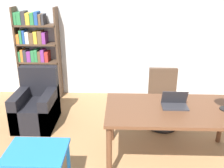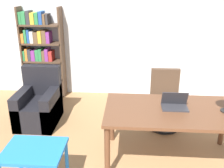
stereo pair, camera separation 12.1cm
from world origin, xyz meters
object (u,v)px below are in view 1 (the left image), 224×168
(laptop, at_px, (175,103))
(office_chair, at_px, (163,101))
(desk, at_px, (173,114))
(bookshelf, at_px, (36,56))
(armchair, at_px, (37,107))
(side_table_blue, at_px, (37,157))

(laptop, xyz_separation_m, office_chair, (-0.00, 0.88, -0.37))
(desk, xyz_separation_m, bookshelf, (-2.41, 2.07, 0.19))
(laptop, height_order, armchair, laptop)
(laptop, relative_size, office_chair, 0.35)
(side_table_blue, distance_m, armchair, 1.67)
(desk, bearing_deg, office_chair, 88.79)
(bookshelf, bearing_deg, office_chair, -25.01)
(side_table_blue, bearing_deg, laptop, 24.77)
(bookshelf, bearing_deg, side_table_blue, -73.55)
(laptop, height_order, bookshelf, bookshelf)
(armchair, xyz_separation_m, bookshelf, (-0.31, 1.18, 0.56))
(laptop, distance_m, office_chair, 0.95)
(side_table_blue, bearing_deg, bookshelf, 106.45)
(office_chair, height_order, armchair, office_chair)
(desk, distance_m, side_table_blue, 1.75)
(office_chair, relative_size, armchair, 1.02)
(office_chair, relative_size, bookshelf, 0.52)
(office_chair, height_order, side_table_blue, office_chair)
(desk, relative_size, armchair, 1.87)
(office_chair, distance_m, bookshelf, 2.72)
(desk, relative_size, office_chair, 1.83)
(office_chair, xyz_separation_m, side_table_blue, (-1.62, -1.63, 0.04))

